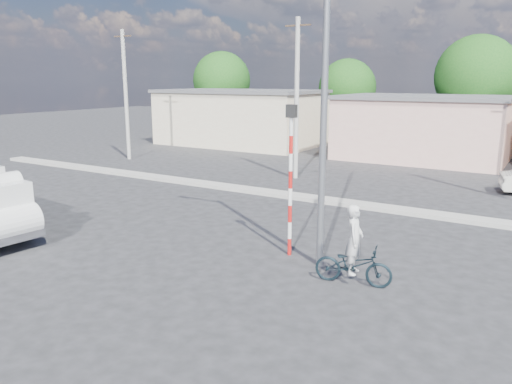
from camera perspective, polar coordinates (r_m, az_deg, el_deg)
The scene contains 9 objects.
ground_plane at distance 15.34m, azimuth -9.56°, elevation -6.58°, with size 120.00×120.00×0.00m, color #252528.
median at distance 21.72m, azimuth 4.38°, elevation -0.45°, with size 40.00×0.80×0.16m, color #99968E.
bicycle at distance 12.81m, azimuth 11.06°, elevation -8.18°, with size 0.67×1.93×1.01m, color black.
cyclist at distance 12.69m, azimuth 11.13°, elevation -6.63°, with size 0.64×0.42×1.75m, color silver.
traffic_pole at distance 14.12m, azimuth 3.98°, elevation 2.78°, with size 0.28×0.18×4.36m.
streetlight at distance 13.22m, azimuth 7.21°, elevation 12.35°, with size 2.34×0.22×9.00m.
building_row at distance 34.04m, azimuth 17.10°, elevation 7.33°, with size 37.80×7.30×4.44m.
tree_row at distance 41.20m, azimuth 15.14°, elevation 12.06°, with size 34.13×7.32×8.10m.
utility_poles at distance 23.72m, azimuth 16.21°, elevation 9.94°, with size 35.40×0.24×8.00m.
Camera 1 is at (9.63, -10.83, 5.04)m, focal length 35.00 mm.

